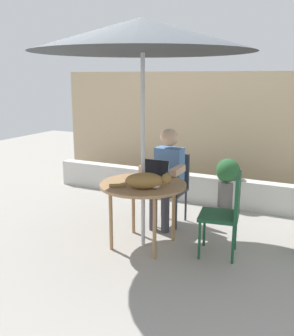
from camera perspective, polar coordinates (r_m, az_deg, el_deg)
name	(u,v)px	position (r m, az deg, el deg)	size (l,w,h in m)	color
ground_plane	(143,244)	(4.43, -0.57, -11.28)	(14.00, 14.00, 0.00)	gray
fence_back	(208,133)	(6.30, 9.06, 5.19)	(5.28, 0.08, 1.93)	tan
planter_wall_low	(194,188)	(5.86, 6.97, -2.95)	(4.75, 0.20, 0.41)	beige
patio_table	(143,189)	(4.20, -0.60, -3.15)	(0.94, 0.94, 0.72)	#9E754C
patio_umbrella	(143,35)	(4.04, -0.65, 19.14)	(2.27, 2.27, 2.43)	#B7B7BC
chair_occupied	(172,182)	(4.96, 3.66, -2.12)	(0.40, 0.40, 0.89)	#33383F
chair_empty	(228,209)	(4.07, 11.87, -5.91)	(0.46, 0.46, 0.89)	#194C2D
person_seated	(167,172)	(4.78, 2.98, -0.62)	(0.48, 0.48, 1.23)	#4C72A5
laptop	(154,174)	(4.31, 1.03, -0.93)	(0.31, 0.26, 0.21)	silver
cat	(147,181)	(3.96, -0.01, -1.92)	(0.62, 0.34, 0.17)	olive
potted_plant_near_fence	(228,181)	(5.67, 11.87, -1.85)	(0.34, 0.34, 0.71)	#595654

